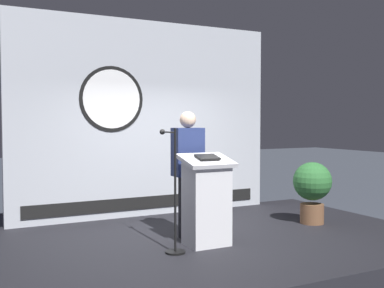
% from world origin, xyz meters
% --- Properties ---
extents(ground_plane, '(40.00, 40.00, 0.00)m').
position_xyz_m(ground_plane, '(0.00, 0.00, 0.00)').
color(ground_plane, '#383D47').
extents(stage_platform, '(6.40, 4.00, 0.30)m').
position_xyz_m(stage_platform, '(0.00, 0.00, 0.15)').
color(stage_platform, black).
rests_on(stage_platform, ground).
extents(banner_display, '(4.51, 0.12, 3.22)m').
position_xyz_m(banner_display, '(-0.01, 1.85, 1.90)').
color(banner_display, '#B2B7C1').
rests_on(banner_display, stage_platform).
extents(podium, '(0.64, 0.50, 1.16)m').
position_xyz_m(podium, '(-0.06, -0.30, 0.86)').
color(podium, silver).
rests_on(podium, stage_platform).
extents(speaker_person, '(0.40, 0.26, 1.70)m').
position_xyz_m(speaker_person, '(-0.08, 0.18, 1.17)').
color(speaker_person, black).
rests_on(speaker_person, stage_platform).
extents(microphone_stand, '(0.24, 0.53, 1.49)m').
position_xyz_m(microphone_stand, '(-0.57, -0.40, 0.82)').
color(microphone_stand, black).
rests_on(microphone_stand, stage_platform).
extents(potted_plant, '(0.59, 0.59, 0.94)m').
position_xyz_m(potted_plant, '(2.00, 0.08, 0.87)').
color(potted_plant, brown).
rests_on(potted_plant, stage_platform).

